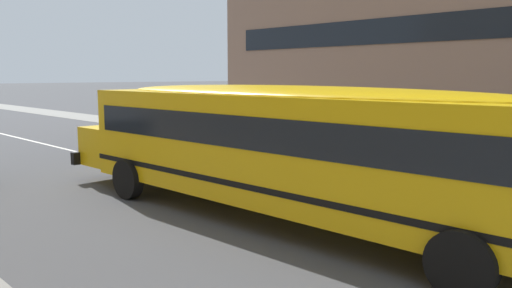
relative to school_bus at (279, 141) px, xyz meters
The scene contains 3 objects.
ground_plane 3.31m from the school_bus, 26.91° to the left, with size 400.00×400.00×0.00m, color #4C4C4F.
lane_centreline 3.30m from the school_bus, 26.91° to the left, with size 110.00×0.16×0.01m, color silver.
school_bus is the anchor object (origin of this frame).
Camera 1 is at (5.16, -9.45, 3.25)m, focal length 35.51 mm.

